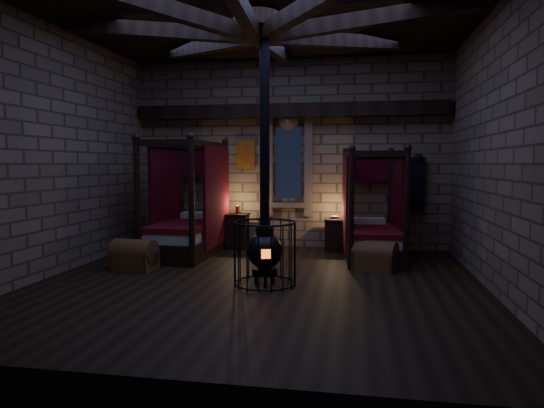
% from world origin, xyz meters
% --- Properties ---
extents(room, '(7.02, 7.02, 4.29)m').
position_xyz_m(room, '(-0.00, 0.09, 3.74)').
color(room, black).
rests_on(room, ground).
extents(bed_left, '(1.23, 2.26, 2.33)m').
position_xyz_m(bed_left, '(-1.92, 2.11, 0.57)').
color(bed_left, black).
rests_on(bed_left, ground).
extents(bed_right, '(1.23, 2.11, 2.12)m').
position_xyz_m(bed_right, '(1.83, 2.34, 0.52)').
color(bed_right, black).
rests_on(bed_right, ground).
extents(trunk_left, '(0.82, 0.58, 0.56)m').
position_xyz_m(trunk_left, '(-2.36, 0.56, 0.25)').
color(trunk_left, brown).
rests_on(trunk_left, ground).
extents(trunk_right, '(0.85, 0.69, 0.54)m').
position_xyz_m(trunk_right, '(1.86, 1.29, 0.24)').
color(trunk_right, brown).
rests_on(trunk_right, ground).
extents(nightstand_left, '(0.49, 0.47, 0.96)m').
position_xyz_m(nightstand_left, '(-1.08, 3.00, 0.40)').
color(nightstand_left, black).
rests_on(nightstand_left, ground).
extents(nightstand_right, '(0.45, 0.43, 0.76)m').
position_xyz_m(nightstand_right, '(1.06, 3.04, 0.36)').
color(nightstand_right, black).
rests_on(nightstand_right, ground).
extents(stove, '(0.98, 0.98, 4.05)m').
position_xyz_m(stove, '(0.14, -0.12, 0.61)').
color(stove, black).
rests_on(stove, ground).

